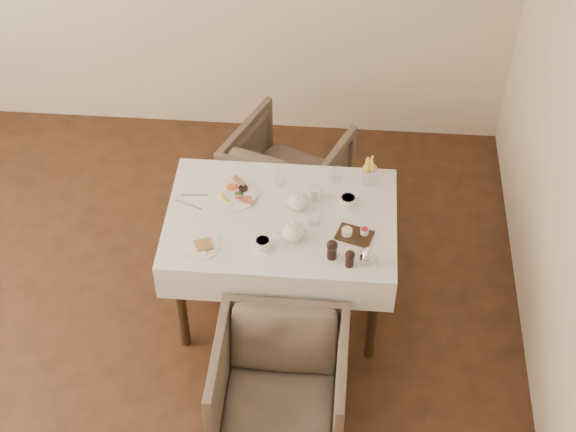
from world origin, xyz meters
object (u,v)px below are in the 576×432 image
(table, at_px, (281,231))
(teapot_centre, at_px, (298,200))
(breakfast_plate, at_px, (233,193))
(armchair_far, at_px, (287,174))
(armchair_near, at_px, (280,385))

(table, xyz_separation_m, teapot_centre, (0.09, 0.08, 0.18))
(breakfast_plate, bearing_deg, teapot_centre, -30.87)
(armchair_far, relative_size, breakfast_plate, 2.45)
(breakfast_plate, relative_size, teapot_centre, 1.77)
(armchair_far, distance_m, teapot_centre, 0.92)
(armchair_near, xyz_separation_m, armchair_far, (-0.09, 1.65, -0.00))
(table, distance_m, armchair_far, 0.89)
(armchair_near, height_order, armchair_far, armchair_near)
(armchair_near, distance_m, breakfast_plate, 1.13)
(table, relative_size, armchair_near, 1.82)
(breakfast_plate, xyz_separation_m, teapot_centre, (0.37, -0.08, 0.05))
(table, height_order, breakfast_plate, breakfast_plate)
(teapot_centre, bearing_deg, armchair_near, -111.88)
(table, xyz_separation_m, breakfast_plate, (-0.29, 0.16, 0.13))
(breakfast_plate, height_order, teapot_centre, teapot_centre)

